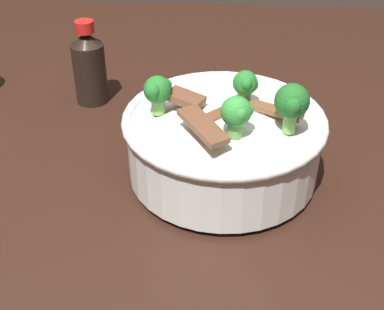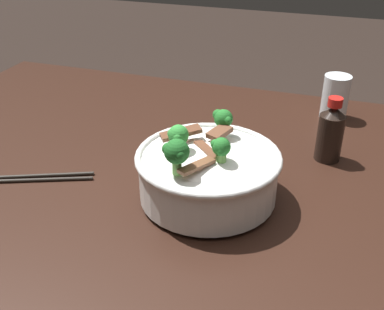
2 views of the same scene
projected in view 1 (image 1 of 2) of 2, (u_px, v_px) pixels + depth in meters
dining_table at (164, 261)px, 0.73m from camera, size 1.48×0.97×0.78m
rice_bowl at (224, 138)px, 0.67m from camera, size 0.26×0.26×0.15m
soy_sauce_bottle at (89, 67)px, 0.85m from camera, size 0.05×0.05×0.14m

